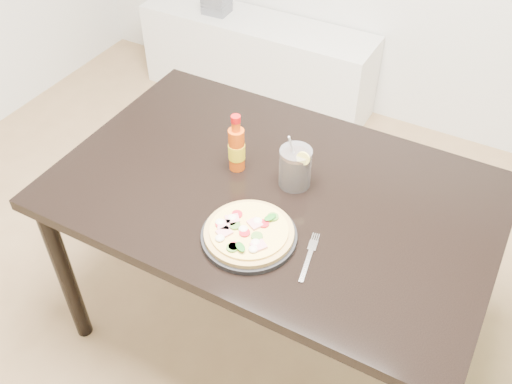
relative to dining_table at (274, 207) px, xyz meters
The scene contains 9 objects.
room_shell 1.11m from the dining_table, 94.79° to the right, with size 4.50×4.50×4.50m.
dining_table is the anchor object (origin of this frame).
plate 0.25m from the dining_table, 81.08° to the right, with size 0.28×0.28×0.02m, color black.
pizza 0.26m from the dining_table, 81.64° to the right, with size 0.26×0.26×0.03m.
hot_sauce_bottle 0.23m from the dining_table, 168.81° to the left, with size 0.06×0.06×0.21m.
cola_cup 0.16m from the dining_table, 47.71° to the left, with size 0.11×0.10×0.19m.
fork 0.31m from the dining_table, 43.19° to the right, with size 0.05×0.19×0.00m.
media_console 1.73m from the dining_table, 120.60° to the left, with size 1.40×0.34×0.50m, color white.
cd_stack 1.80m from the dining_table, 127.80° to the left, with size 0.14×0.12×0.11m.
Camera 1 is at (0.65, -0.58, 1.98)m, focal length 40.00 mm.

